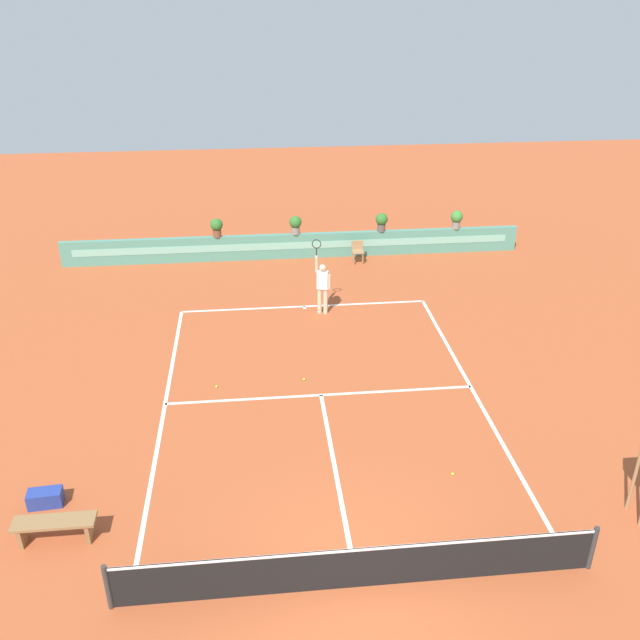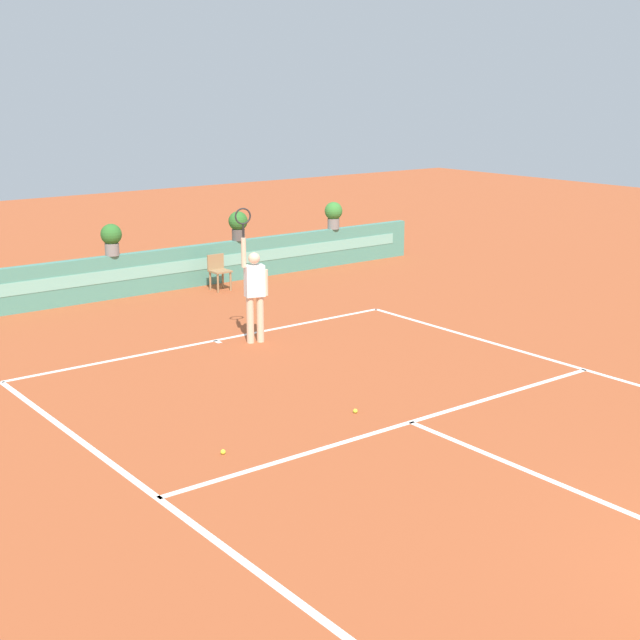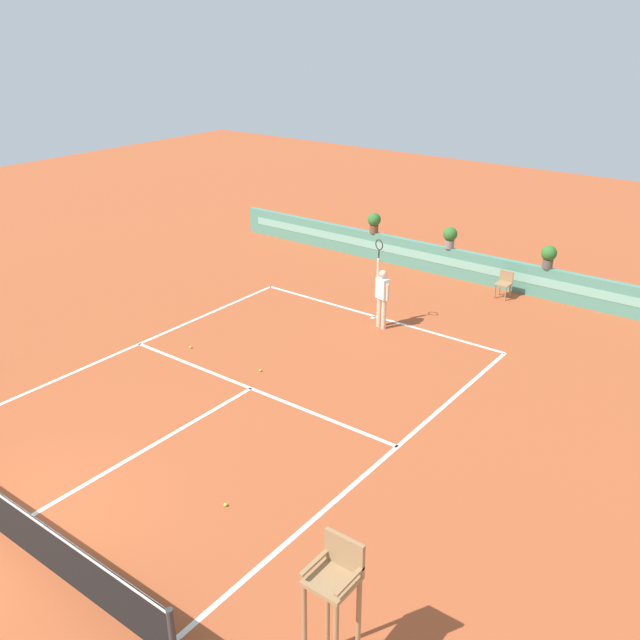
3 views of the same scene
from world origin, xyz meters
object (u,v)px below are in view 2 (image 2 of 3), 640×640
at_px(tennis_player, 254,289).
at_px(potted_plant_far_right, 334,214).
at_px(potted_plant_centre, 111,237).
at_px(potted_plant_right, 238,224).
at_px(tennis_ball_mid_court, 355,411).
at_px(ball_kid_chair, 219,270).
at_px(tennis_ball_by_sideline, 223,452).

relative_size(tennis_player, potted_plant_far_right, 3.57).
height_order(tennis_player, potted_plant_centre, tennis_player).
bearing_deg(potted_plant_right, tennis_ball_mid_court, -112.67).
height_order(tennis_player, potted_plant_far_right, tennis_player).
relative_size(ball_kid_chair, potted_plant_far_right, 1.17).
bearing_deg(tennis_ball_by_sideline, potted_plant_right, 56.22).
distance_m(tennis_ball_by_sideline, potted_plant_right, 11.31).
bearing_deg(potted_plant_right, ball_kid_chair, -144.97).
bearing_deg(potted_plant_far_right, ball_kid_chair, -169.83).
bearing_deg(potted_plant_right, potted_plant_far_right, 0.00).
distance_m(ball_kid_chair, potted_plant_right, 1.58).
relative_size(tennis_player, potted_plant_right, 3.57).
relative_size(tennis_player, tennis_ball_by_sideline, 38.01).
distance_m(potted_plant_far_right, potted_plant_centre, 6.44).
relative_size(ball_kid_chair, tennis_ball_mid_court, 12.50).
bearing_deg(ball_kid_chair, potted_plant_far_right, 10.17).
xyz_separation_m(tennis_ball_mid_court, tennis_ball_by_sideline, (-2.40, -0.13, 0.00)).
height_order(tennis_ball_by_sideline, potted_plant_far_right, potted_plant_far_right).
bearing_deg(ball_kid_chair, tennis_ball_mid_court, -108.29).
bearing_deg(potted_plant_far_right, potted_plant_centre, 180.00).
xyz_separation_m(tennis_player, potted_plant_centre, (-0.52, 5.06, 0.36)).
bearing_deg(tennis_ball_mid_court, potted_plant_far_right, 53.22).
bearing_deg(potted_plant_centre, potted_plant_far_right, 0.00).
bearing_deg(potted_plant_far_right, tennis_ball_mid_court, -126.78).
bearing_deg(tennis_ball_mid_court, tennis_player, 76.98).
bearing_deg(potted_plant_centre, tennis_player, -84.18).
xyz_separation_m(ball_kid_chair, potted_plant_centre, (-2.36, 0.73, 0.93)).
height_order(ball_kid_chair, potted_plant_right, potted_plant_right).
bearing_deg(potted_plant_right, potted_plant_centre, 180.00).
xyz_separation_m(tennis_ball_mid_court, potted_plant_right, (3.84, 9.20, 1.38)).
distance_m(tennis_player, potted_plant_centre, 5.10).
bearing_deg(potted_plant_centre, tennis_ball_mid_court, -92.75).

